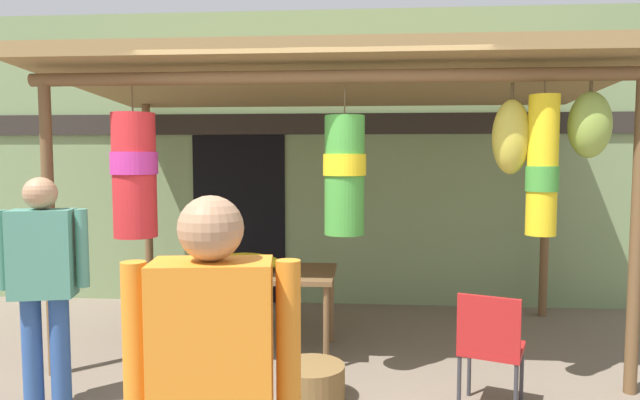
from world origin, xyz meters
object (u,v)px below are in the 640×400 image
(display_table, at_px, (253,278))
(customer_foreground, at_px, (43,275))
(folding_chair, at_px, (490,343))
(flower_heap_on_table, at_px, (246,262))
(wicker_basket_by_table, at_px, (311,382))
(vendor_in_orange, at_px, (213,391))

(display_table, bearing_deg, customer_foreground, -134.78)
(customer_foreground, bearing_deg, folding_chair, 2.87)
(flower_heap_on_table, xyz_separation_m, wicker_basket_by_table, (0.66, -0.88, -0.69))
(wicker_basket_by_table, xyz_separation_m, customer_foreground, (-1.80, -0.30, 0.82))
(flower_heap_on_table, xyz_separation_m, vendor_in_orange, (0.52, -2.92, 0.13))
(flower_heap_on_table, relative_size, customer_foreground, 0.39)
(flower_heap_on_table, bearing_deg, folding_chair, -28.64)
(display_table, height_order, customer_foreground, customer_foreground)
(folding_chair, distance_m, wicker_basket_by_table, 1.28)
(flower_heap_on_table, bearing_deg, vendor_in_orange, -79.94)
(vendor_in_orange, bearing_deg, customer_foreground, 133.42)
(folding_chair, xyz_separation_m, customer_foreground, (-3.01, -0.15, 0.44))
(folding_chair, xyz_separation_m, wicker_basket_by_table, (-1.21, 0.15, -0.37))
(flower_heap_on_table, height_order, vendor_in_orange, vendor_in_orange)
(display_table, height_order, flower_heap_on_table, flower_heap_on_table)
(wicker_basket_by_table, relative_size, vendor_in_orange, 0.30)
(folding_chair, bearing_deg, flower_heap_on_table, 151.36)
(flower_heap_on_table, height_order, customer_foreground, customer_foreground)
(folding_chair, height_order, vendor_in_orange, vendor_in_orange)
(display_table, bearing_deg, wicker_basket_by_table, -56.35)
(wicker_basket_by_table, bearing_deg, vendor_in_orange, -93.96)
(flower_heap_on_table, distance_m, vendor_in_orange, 2.97)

